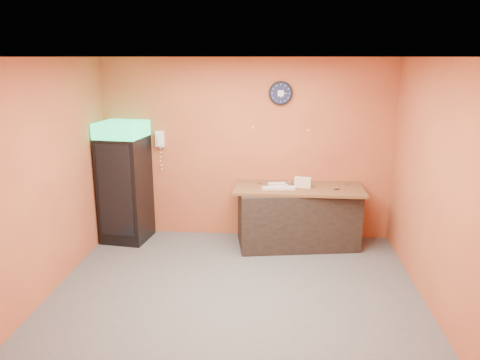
# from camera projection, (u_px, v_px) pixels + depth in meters

# --- Properties ---
(floor) EXTENTS (4.50, 4.50, 0.00)m
(floor) POSITION_uv_depth(u_px,v_px,m) (235.00, 294.00, 5.71)
(floor) COLOR #47474C
(floor) RESTS_ON ground
(back_wall) EXTENTS (4.50, 0.02, 2.80)m
(back_wall) POSITION_uv_depth(u_px,v_px,m) (246.00, 150.00, 7.27)
(back_wall) COLOR #B96034
(back_wall) RESTS_ON floor
(left_wall) EXTENTS (0.02, 4.00, 2.80)m
(left_wall) POSITION_uv_depth(u_px,v_px,m) (45.00, 179.00, 5.52)
(left_wall) COLOR #B96034
(left_wall) RESTS_ON floor
(right_wall) EXTENTS (0.02, 4.00, 2.80)m
(right_wall) POSITION_uv_depth(u_px,v_px,m) (437.00, 187.00, 5.18)
(right_wall) COLOR #B96034
(right_wall) RESTS_ON floor
(ceiling) EXTENTS (4.50, 4.00, 0.02)m
(ceiling) POSITION_uv_depth(u_px,v_px,m) (235.00, 57.00, 4.99)
(ceiling) COLOR white
(ceiling) RESTS_ON back_wall
(beverage_cooler) EXTENTS (0.73, 0.74, 1.86)m
(beverage_cooler) POSITION_uv_depth(u_px,v_px,m) (125.00, 184.00, 7.16)
(beverage_cooler) COLOR black
(beverage_cooler) RESTS_ON floor
(prep_counter) EXTENTS (1.86, 1.05, 0.88)m
(prep_counter) POSITION_uv_depth(u_px,v_px,m) (298.00, 218.00, 7.08)
(prep_counter) COLOR black
(prep_counter) RESTS_ON floor
(wall_clock) EXTENTS (0.36, 0.06, 0.36)m
(wall_clock) POSITION_uv_depth(u_px,v_px,m) (281.00, 93.00, 6.98)
(wall_clock) COLOR black
(wall_clock) RESTS_ON back_wall
(wall_phone) EXTENTS (0.13, 0.11, 0.25)m
(wall_phone) POSITION_uv_depth(u_px,v_px,m) (160.00, 139.00, 7.28)
(wall_phone) COLOR white
(wall_phone) RESTS_ON back_wall
(butcher_paper) EXTENTS (1.92, 0.83, 0.04)m
(butcher_paper) POSITION_uv_depth(u_px,v_px,m) (299.00, 188.00, 6.96)
(butcher_paper) COLOR brown
(butcher_paper) RESTS_ON prep_counter
(sub_roll_stack) EXTENTS (0.26, 0.14, 0.15)m
(sub_roll_stack) POSITION_uv_depth(u_px,v_px,m) (303.00, 182.00, 6.92)
(sub_roll_stack) COLOR beige
(sub_roll_stack) RESTS_ON butcher_paper
(wrapped_sandwich_left) EXTENTS (0.27, 0.17, 0.04)m
(wrapped_sandwich_left) POSITION_uv_depth(u_px,v_px,m) (271.00, 188.00, 6.85)
(wrapped_sandwich_left) COLOR silver
(wrapped_sandwich_left) RESTS_ON butcher_paper
(wrapped_sandwich_mid) EXTENTS (0.28, 0.13, 0.04)m
(wrapped_sandwich_mid) POSITION_uv_depth(u_px,v_px,m) (285.00, 188.00, 6.84)
(wrapped_sandwich_mid) COLOR silver
(wrapped_sandwich_mid) RESTS_ON butcher_paper
(wrapped_sandwich_right) EXTENTS (0.28, 0.15, 0.04)m
(wrapped_sandwich_right) POSITION_uv_depth(u_px,v_px,m) (277.00, 184.00, 7.05)
(wrapped_sandwich_right) COLOR silver
(wrapped_sandwich_right) RESTS_ON butcher_paper
(kitchen_tool) EXTENTS (0.06, 0.06, 0.06)m
(kitchen_tool) POSITION_uv_depth(u_px,v_px,m) (290.00, 183.00, 7.03)
(kitchen_tool) COLOR silver
(kitchen_tool) RESTS_ON butcher_paper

